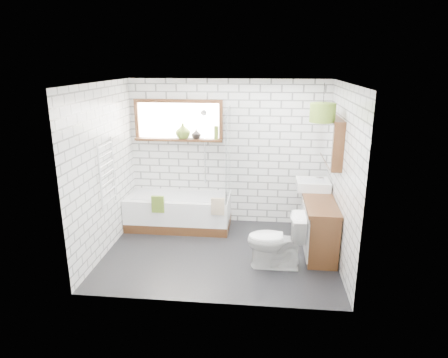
# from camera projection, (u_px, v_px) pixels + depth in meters

# --- Properties ---
(floor) EXTENTS (3.40, 2.60, 0.01)m
(floor) POSITION_uv_depth(u_px,v_px,m) (220.00, 253.00, 6.02)
(floor) COLOR black
(floor) RESTS_ON ground
(ceiling) EXTENTS (3.40, 2.60, 0.01)m
(ceiling) POSITION_uv_depth(u_px,v_px,m) (219.00, 82.00, 5.30)
(ceiling) COLOR white
(ceiling) RESTS_ON ground
(wall_back) EXTENTS (3.40, 0.01, 2.50)m
(wall_back) POSITION_uv_depth(u_px,v_px,m) (228.00, 153.00, 6.91)
(wall_back) COLOR white
(wall_back) RESTS_ON ground
(wall_front) EXTENTS (3.40, 0.01, 2.50)m
(wall_front) POSITION_uv_depth(u_px,v_px,m) (206.00, 205.00, 4.42)
(wall_front) COLOR white
(wall_front) RESTS_ON ground
(wall_left) EXTENTS (0.01, 2.60, 2.50)m
(wall_left) POSITION_uv_depth(u_px,v_px,m) (104.00, 170.00, 5.83)
(wall_left) COLOR white
(wall_left) RESTS_ON ground
(wall_right) EXTENTS (0.01, 2.60, 2.50)m
(wall_right) POSITION_uv_depth(u_px,v_px,m) (342.00, 177.00, 5.49)
(wall_right) COLOR white
(wall_right) RESTS_ON ground
(window) EXTENTS (1.52, 0.16, 0.68)m
(window) POSITION_uv_depth(u_px,v_px,m) (178.00, 121.00, 6.79)
(window) COLOR #3C2110
(window) RESTS_ON wall_back
(towel_radiator) EXTENTS (0.06, 0.52, 1.00)m
(towel_radiator) POSITION_uv_depth(u_px,v_px,m) (107.00, 173.00, 5.84)
(towel_radiator) COLOR white
(towel_radiator) RESTS_ON wall_left
(mirror_cabinet) EXTENTS (0.16, 1.20, 0.70)m
(mirror_cabinet) POSITION_uv_depth(u_px,v_px,m) (332.00, 140.00, 5.96)
(mirror_cabinet) COLOR #3C2110
(mirror_cabinet) RESTS_ON wall_right
(shower_riser) EXTENTS (0.02, 0.02, 1.30)m
(shower_riser) POSITION_uv_depth(u_px,v_px,m) (205.00, 147.00, 6.87)
(shower_riser) COLOR silver
(shower_riser) RESTS_ON wall_back
(bathtub) EXTENTS (1.75, 0.77, 0.57)m
(bathtub) POSITION_uv_depth(u_px,v_px,m) (179.00, 211.00, 6.89)
(bathtub) COLOR white
(bathtub) RESTS_ON floor
(shower_screen) EXTENTS (0.02, 0.72, 1.50)m
(shower_screen) POSITION_uv_depth(u_px,v_px,m) (228.00, 154.00, 6.51)
(shower_screen) COLOR white
(shower_screen) RESTS_ON bathtub
(towel_green) EXTENTS (0.20, 0.06, 0.28)m
(towel_green) POSITION_uv_depth(u_px,v_px,m) (158.00, 204.00, 6.47)
(towel_green) COLOR #546F21
(towel_green) RESTS_ON bathtub
(towel_beige) EXTENTS (0.21, 0.05, 0.28)m
(towel_beige) POSITION_uv_depth(u_px,v_px,m) (218.00, 206.00, 6.38)
(towel_beige) COLOR tan
(towel_beige) RESTS_ON bathtub
(vanity) EXTENTS (0.45, 1.39, 0.80)m
(vanity) POSITION_uv_depth(u_px,v_px,m) (318.00, 224.00, 6.05)
(vanity) COLOR #3C2110
(vanity) RESTS_ON floor
(basin) EXTENTS (0.52, 0.45, 0.15)m
(basin) POSITION_uv_depth(u_px,v_px,m) (313.00, 185.00, 6.39)
(basin) COLOR white
(basin) RESTS_ON vanity
(tap) EXTENTS (0.03, 0.03, 0.14)m
(tap) POSITION_uv_depth(u_px,v_px,m) (323.00, 182.00, 6.37)
(tap) COLOR silver
(tap) RESTS_ON vanity
(toilet) EXTENTS (0.45, 0.78, 0.80)m
(toilet) POSITION_uv_depth(u_px,v_px,m) (276.00, 240.00, 5.51)
(toilet) COLOR white
(toilet) RESTS_ON floor
(vase_olive) EXTENTS (0.31, 0.31, 0.27)m
(vase_olive) POSITION_uv_depth(u_px,v_px,m) (183.00, 132.00, 6.81)
(vase_olive) COLOR #5B7423
(vase_olive) RESTS_ON window
(vase_dark) EXTENTS (0.20, 0.20, 0.17)m
(vase_dark) POSITION_uv_depth(u_px,v_px,m) (196.00, 135.00, 6.80)
(vase_dark) COLOR black
(vase_dark) RESTS_ON window
(bottle) EXTENTS (0.08, 0.08, 0.22)m
(bottle) POSITION_uv_depth(u_px,v_px,m) (216.00, 134.00, 6.76)
(bottle) COLOR #5B7423
(bottle) RESTS_ON window
(pendant) EXTENTS (0.35, 0.35, 0.26)m
(pendant) POSITION_uv_depth(u_px,v_px,m) (323.00, 113.00, 5.46)
(pendant) COLOR #546F21
(pendant) RESTS_ON ceiling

